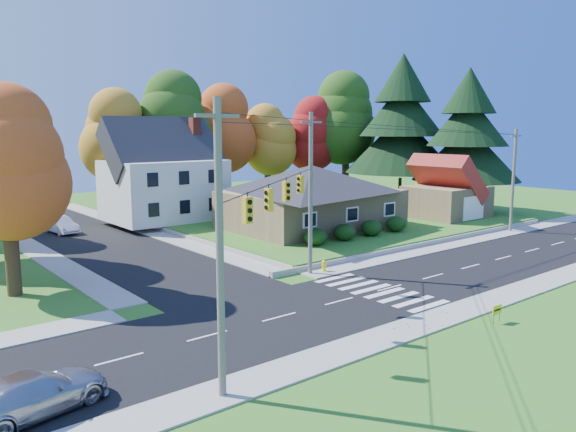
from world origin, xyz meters
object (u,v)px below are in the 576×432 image
ranch_house (311,195)px  silver_sedan (32,394)px  white_car (60,225)px  fire_hydrant (324,267)px

ranch_house → silver_sedan: (-27.83, -18.49, -2.54)m
ranch_house → white_car: size_ratio=3.36×
ranch_house → silver_sedan: bearing=-146.4°
ranch_house → fire_hydrant: ranch_house is taller
silver_sedan → fire_hydrant: 20.72m
white_car → fire_hydrant: bearing=-78.6°
white_car → silver_sedan: bearing=-116.7°
white_car → ranch_house: bearing=-46.0°
fire_hydrant → ranch_house: bearing=52.2°
ranch_house → white_car: 21.96m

